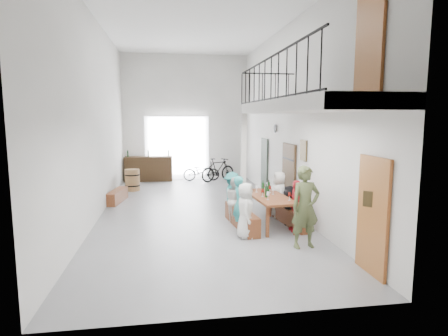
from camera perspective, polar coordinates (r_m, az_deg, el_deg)
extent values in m
plane|color=slate|center=(11.21, -4.10, -6.58)|extent=(12.00, 12.00, 0.00)
plane|color=silver|center=(16.85, -5.85, 7.65)|extent=(5.50, 0.00, 5.50)
plane|color=silver|center=(4.90, 1.29, 7.48)|extent=(5.50, 0.00, 5.50)
plane|color=silver|center=(10.99, -18.81, 7.23)|extent=(0.00, 12.00, 12.00)
plane|color=silver|center=(11.41, 9.79, 7.54)|extent=(0.00, 12.00, 12.00)
plane|color=white|center=(11.19, -4.40, 21.84)|extent=(12.00, 12.00, 0.00)
cube|color=white|center=(16.83, -7.14, 3.03)|extent=(2.80, 0.08, 2.80)
cube|color=#945627|center=(7.12, 21.69, -6.82)|extent=(0.06, 0.95, 2.10)
cube|color=#3D2815|center=(11.25, 9.82, -1.42)|extent=(0.06, 1.10, 2.00)
cube|color=#2F3931|center=(13.90, 6.17, 0.39)|extent=(0.06, 0.80, 2.00)
cube|color=#945627|center=(7.37, 21.30, 17.62)|extent=(0.06, 0.90, 1.95)
cube|color=#3A2E17|center=(10.11, 12.02, 2.64)|extent=(0.04, 0.45, 0.55)
cylinder|color=white|center=(12.54, 7.84, 5.99)|extent=(0.04, 0.28, 0.28)
cube|color=silver|center=(8.14, 11.94, 9.19)|extent=(1.50, 5.60, 0.25)
cube|color=black|center=(8.00, 7.04, 16.38)|extent=(0.03, 5.60, 0.03)
cube|color=black|center=(7.92, 6.94, 10.43)|extent=(0.03, 5.60, 0.03)
cube|color=black|center=(10.85, 6.79, 14.09)|extent=(1.50, 0.03, 0.03)
cube|color=silver|center=(10.68, 2.99, 0.57)|extent=(0.14, 0.14, 2.88)
cube|color=brown|center=(9.61, 6.88, -4.38)|extent=(0.97, 2.07, 0.06)
cube|color=brown|center=(8.81, 6.65, -8.16)|extent=(0.07, 0.07, 0.73)
cube|color=brown|center=(9.06, 10.80, -7.80)|extent=(0.07, 0.07, 0.73)
cube|color=brown|center=(10.40, 3.42, -5.65)|extent=(0.07, 0.07, 0.73)
cube|color=brown|center=(10.61, 7.01, -5.42)|extent=(0.07, 0.07, 0.73)
cube|color=brown|center=(9.57, 2.66, -7.64)|extent=(0.53, 2.04, 0.46)
cube|color=brown|center=(9.92, 9.91, -7.35)|extent=(0.44, 1.81, 0.41)
cylinder|color=black|center=(9.89, 5.94, -2.82)|extent=(0.07, 0.07, 0.35)
cylinder|color=black|center=(9.37, 6.48, -3.41)|extent=(0.07, 0.07, 0.35)
cylinder|color=black|center=(9.97, 6.84, -2.74)|extent=(0.07, 0.07, 0.35)
cube|color=brown|center=(12.80, -15.96, -4.13)|extent=(0.56, 1.46, 0.40)
cylinder|color=olive|center=(14.60, -13.78, -1.78)|extent=(0.54, 0.54, 0.82)
cylinder|color=black|center=(14.63, -13.75, -2.57)|extent=(0.55, 0.55, 0.05)
cylinder|color=black|center=(14.57, -13.80, -0.99)|extent=(0.55, 0.55, 0.05)
cube|color=#3D2815|center=(16.65, -11.40, -0.11)|extent=(2.05, 0.62, 1.07)
cylinder|color=black|center=(16.65, -14.44, 2.14)|extent=(0.06, 0.06, 0.28)
cylinder|color=black|center=(16.56, -11.47, 2.20)|extent=(0.06, 0.06, 0.28)
cylinder|color=black|center=(16.55, -8.47, 2.27)|extent=(0.06, 0.06, 0.28)
imported|color=silver|center=(8.67, 3.29, -6.48)|extent=(0.51, 0.69, 1.28)
imported|color=teal|center=(9.26, 2.41, -5.36)|extent=(0.33, 0.49, 1.34)
imported|color=silver|center=(9.91, 1.71, -4.88)|extent=(0.58, 0.67, 1.21)
imported|color=teal|center=(10.33, 1.25, -4.15)|extent=(0.59, 0.89, 1.28)
imported|color=red|center=(9.33, 10.92, -5.66)|extent=(0.31, 0.74, 1.26)
imported|color=black|center=(9.91, 9.81, -5.57)|extent=(0.55, 0.99, 1.02)
imported|color=silver|center=(10.48, 8.37, -4.02)|extent=(0.42, 0.64, 1.29)
imported|color=#46502D|center=(8.15, 12.30, -5.84)|extent=(0.69, 0.50, 1.76)
imported|color=#1C4B1A|center=(12.33, 7.04, -4.29)|extent=(0.44, 0.40, 0.42)
imported|color=black|center=(16.40, -3.46, -0.52)|extent=(1.59, 0.58, 0.83)
imported|color=black|center=(16.20, -0.93, -0.25)|extent=(1.73, 1.22, 1.03)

